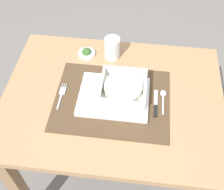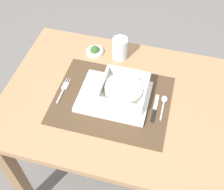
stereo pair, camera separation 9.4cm
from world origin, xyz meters
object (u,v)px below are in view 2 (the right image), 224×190
object	(u,v)px
spoon	(164,101)
butter_knife	(155,110)
dining_table	(113,114)
condiment_saucer	(95,51)
porridge_bowl	(124,90)
drinking_glass	(120,49)
fork	(64,88)

from	to	relation	value
spoon	butter_knife	bearing A→B (deg)	-123.43
dining_table	spoon	size ratio (longest dim) A/B	7.48
butter_knife	condiment_saucer	size ratio (longest dim) A/B	1.73
dining_table	porridge_bowl	size ratio (longest dim) A/B	4.96
dining_table	butter_knife	bearing A→B (deg)	-8.35
porridge_bowl	dining_table	bearing A→B (deg)	-163.53
spoon	drinking_glass	world-z (taller)	drinking_glass
dining_table	condiment_saucer	distance (m)	0.29
drinking_glass	porridge_bowl	bearing A→B (deg)	-72.30
fork	drinking_glass	bearing A→B (deg)	50.65
drinking_glass	fork	bearing A→B (deg)	-125.58
dining_table	spoon	distance (m)	0.23
dining_table	butter_knife	xyz separation A→B (m)	(0.17, -0.02, 0.12)
dining_table	drinking_glass	world-z (taller)	drinking_glass
dining_table	butter_knife	distance (m)	0.21
dining_table	porridge_bowl	xyz separation A→B (m)	(0.04, 0.01, 0.15)
porridge_bowl	fork	size ratio (longest dim) A/B	1.34
butter_knife	drinking_glass	distance (m)	0.32
butter_knife	drinking_glass	size ratio (longest dim) A/B	1.32
spoon	drinking_glass	xyz separation A→B (m)	(-0.22, 0.20, 0.04)
butter_knife	drinking_glass	xyz separation A→B (m)	(-0.20, 0.25, 0.04)
condiment_saucer	spoon	bearing A→B (deg)	-30.57
porridge_bowl	butter_knife	size ratio (longest dim) A/B	1.35
spoon	condiment_saucer	xyz separation A→B (m)	(-0.34, 0.20, 0.00)
fork	butter_knife	world-z (taller)	butter_knife
fork	drinking_glass	distance (m)	0.29
dining_table	porridge_bowl	bearing A→B (deg)	16.47
dining_table	fork	distance (m)	0.23
porridge_bowl	spoon	bearing A→B (deg)	3.76
dining_table	condiment_saucer	world-z (taller)	condiment_saucer
butter_knife	fork	bearing A→B (deg)	-180.00
fork	condiment_saucer	distance (m)	0.24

